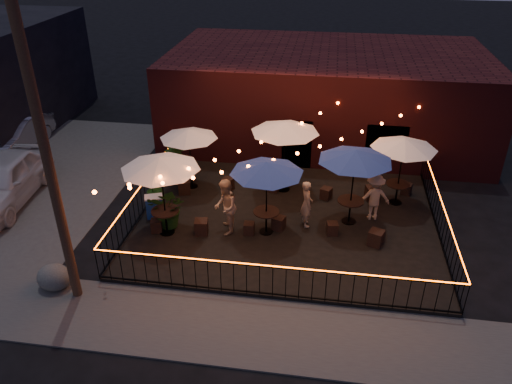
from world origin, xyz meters
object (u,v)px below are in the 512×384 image
cafe_table_3 (285,128)px  cafe_table_1 (189,134)px  cafe_table_5 (404,145)px  boulder (54,277)px  cafe_table_4 (356,156)px  cafe_table_0 (160,164)px  cafe_table_2 (267,168)px  utility_pole (49,167)px  cooler (154,206)px

cafe_table_3 → cafe_table_1: bearing=-175.4°
cafe_table_1 → cafe_table_5: cafe_table_5 is taller
boulder → cafe_table_1: bearing=69.1°
boulder → cafe_table_4: bearing=28.7°
cafe_table_5 → boulder: size_ratio=2.69×
cafe_table_0 → cafe_table_2: (3.21, 0.51, -0.16)m
cafe_table_5 → boulder: cafe_table_5 is taller
cafe_table_1 → boulder: 6.87m
utility_pole → cafe_table_1: (1.60, 6.38, -1.70)m
cafe_table_0 → cafe_table_2: size_ratio=0.95×
cafe_table_2 → cafe_table_4: cafe_table_4 is taller
cafe_table_3 → cooler: 5.34m
cafe_table_4 → cooler: bearing=-174.3°
cafe_table_4 → cafe_table_0: bearing=-165.2°
cafe_table_0 → boulder: cafe_table_0 is taller
cafe_table_0 → cooler: size_ratio=3.45×
utility_pole → cafe_table_0: 3.81m
utility_pole → cafe_table_2: 6.26m
utility_pole → cafe_table_1: utility_pole is taller
cafe_table_0 → cafe_table_4: 6.12m
cafe_table_0 → boulder: 4.42m
utility_pole → boulder: size_ratio=8.57×
cafe_table_2 → boulder: size_ratio=3.09×
cafe_table_0 → cafe_table_3: bearing=44.9°
cafe_table_0 → cafe_table_5: size_ratio=1.09×
cooler → utility_pole: bearing=-123.2°
cooler → boulder: size_ratio=0.85×
cafe_table_4 → cafe_table_5: bearing=42.4°
cafe_table_0 → utility_pole: bearing=-116.7°
cafe_table_1 → boulder: bearing=-110.9°
cafe_table_0 → cafe_table_4: cafe_table_0 is taller
cafe_table_1 → cafe_table_4: bearing=-15.4°
cafe_table_1 → cafe_table_4: size_ratio=0.76×
cafe_table_3 → cooler: size_ratio=3.46×
cafe_table_1 → cafe_table_4: 6.14m
cafe_table_0 → cafe_table_2: bearing=9.1°
cafe_table_0 → cafe_table_5: 8.21m
utility_pole → cooler: size_ratio=10.09×
cooler → boulder: 4.21m
cafe_table_5 → utility_pole: bearing=-145.7°
cafe_table_5 → cafe_table_4: bearing=-137.6°
cafe_table_0 → cooler: cafe_table_0 is taller
cafe_table_4 → cafe_table_5: (1.69, 1.54, -0.15)m
cafe_table_4 → boulder: cafe_table_4 is taller
cafe_table_2 → cooler: 4.38m
cafe_table_0 → cooler: 2.38m
utility_pole → cafe_table_5: 11.25m
cooler → boulder: cooler is taller
utility_pole → cafe_table_3: utility_pole is taller
cafe_table_2 → cafe_table_5: 5.09m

